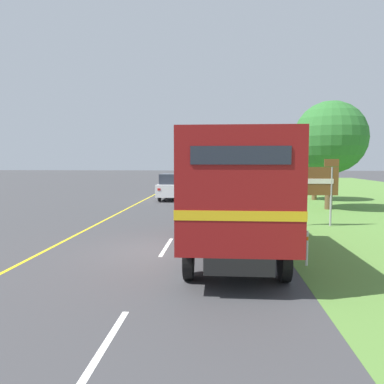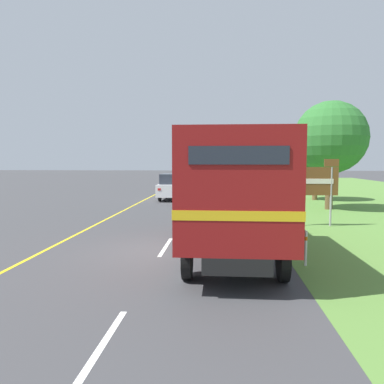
% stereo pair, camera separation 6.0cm
% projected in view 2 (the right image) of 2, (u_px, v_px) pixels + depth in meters
% --- Properties ---
extents(ground_plane, '(200.00, 200.00, 0.00)m').
position_uv_depth(ground_plane, '(163.00, 251.00, 11.63)').
color(ground_plane, '#3D3D3F').
extents(grass_shoulder, '(20.00, 69.33, 0.01)m').
position_uv_depth(grass_shoulder, '(376.00, 197.00, 28.79)').
color(grass_shoulder, '#568438').
rests_on(grass_shoulder, ground).
extents(edge_line_yellow, '(0.12, 69.33, 0.01)m').
position_uv_depth(edge_line_yellow, '(153.00, 196.00, 30.12)').
color(edge_line_yellow, yellow).
rests_on(edge_line_yellow, ground).
extents(centre_dash_nearest, '(0.12, 2.60, 0.01)m').
position_uv_depth(centre_dash_nearest, '(102.00, 346.00, 5.65)').
color(centre_dash_nearest, white).
rests_on(centre_dash_nearest, ground).
extents(centre_dash_near, '(0.12, 2.60, 0.01)m').
position_uv_depth(centre_dash_near, '(166.00, 247.00, 12.21)').
color(centre_dash_near, white).
rests_on(centre_dash_near, ground).
extents(centre_dash_mid_a, '(0.12, 2.60, 0.01)m').
position_uv_depth(centre_dash_mid_a, '(185.00, 217.00, 18.76)').
color(centre_dash_mid_a, white).
rests_on(centre_dash_mid_a, ground).
extents(centre_dash_mid_b, '(0.12, 2.60, 0.01)m').
position_uv_depth(centre_dash_mid_b, '(194.00, 202.00, 25.32)').
color(centre_dash_mid_b, white).
rests_on(centre_dash_mid_b, ground).
extents(centre_dash_far, '(0.12, 2.60, 0.01)m').
position_uv_depth(centre_dash_far, '(200.00, 194.00, 31.88)').
color(centre_dash_far, white).
rests_on(centre_dash_far, ground).
extents(centre_dash_farthest, '(0.12, 2.60, 0.01)m').
position_uv_depth(centre_dash_farthest, '(203.00, 188.00, 38.44)').
color(centre_dash_farthest, white).
rests_on(centre_dash_farthest, ground).
extents(horse_trailer_truck, '(2.61, 8.09, 3.50)m').
position_uv_depth(horse_trailer_truck, '(232.00, 189.00, 11.04)').
color(horse_trailer_truck, black).
rests_on(horse_trailer_truck, ground).
extents(lead_car_white, '(1.80, 4.47, 1.88)m').
position_uv_depth(lead_car_white, '(173.00, 186.00, 27.24)').
color(lead_car_white, black).
rests_on(lead_car_white, ground).
extents(lead_car_black_ahead, '(1.80, 4.55, 2.02)m').
position_uv_depth(lead_car_black_ahead, '(222.00, 178.00, 39.57)').
color(lead_car_black_ahead, black).
rests_on(lead_car_black_ahead, ground).
extents(lead_car_silver_ahead, '(1.80, 4.38, 2.00)m').
position_uv_depth(lead_car_silver_ahead, '(195.00, 173.00, 54.36)').
color(lead_car_silver_ahead, black).
rests_on(lead_car_silver_ahead, ground).
extents(highway_sign, '(1.89, 0.09, 2.88)m').
position_uv_depth(highway_sign, '(316.00, 183.00, 15.98)').
color(highway_sign, '#9E9EA3').
rests_on(highway_sign, ground).
extents(roadside_tree_near, '(4.14, 4.14, 6.22)m').
position_uv_depth(roadside_tree_near, '(331.00, 138.00, 21.41)').
color(roadside_tree_near, brown).
rests_on(roadside_tree_near, ground).
extents(roadside_tree_mid, '(3.61, 3.61, 5.34)m').
position_uv_depth(roadside_tree_mid, '(316.00, 151.00, 26.71)').
color(roadside_tree_mid, brown).
rests_on(roadside_tree_mid, ground).
extents(delineator_post, '(0.08, 0.08, 0.95)m').
position_uv_depth(delineator_post, '(306.00, 247.00, 9.96)').
color(delineator_post, white).
rests_on(delineator_post, ground).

